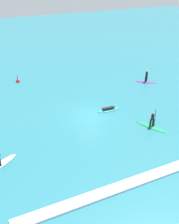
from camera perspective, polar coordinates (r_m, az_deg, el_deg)
The scene contains 6 objects.
ground_plane at distance 26.47m, azimuth 0.00°, elevation -0.92°, with size 120.00×120.00×0.00m, color teal.
surfer_on_green_board at distance 25.29m, azimuth 14.21°, elevation -2.60°, with size 2.08×3.15×2.09m.
surfer_on_purple_board at distance 34.85m, azimuth 12.97°, elevation 7.47°, with size 2.43×2.08×1.74m.
surfer_on_teal_board at distance 27.49m, azimuth 4.41°, elevation 0.69°, with size 2.65×0.78×0.44m.
marker_buoy at distance 35.55m, azimuth -16.26°, elevation 6.91°, with size 0.49×0.49×1.12m.
wave_crest at distance 19.74m, azimuth 12.12°, elevation -14.94°, with size 19.57×0.90×0.18m, color white.
Camera 1 is at (-9.01, -20.48, 14.14)m, focal length 39.49 mm.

